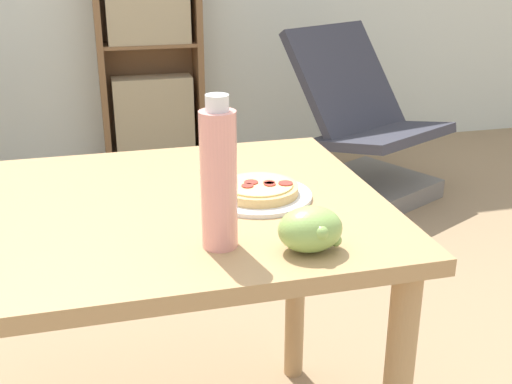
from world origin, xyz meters
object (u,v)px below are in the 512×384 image
object	(u,v)px
pizza_on_plate	(259,192)
bookshelf	(150,55)
grape_bunch	(310,230)
lounge_chair_far	(366,144)
drink_bottle	(219,178)

from	to	relation	value
pizza_on_plate	bookshelf	xyz separation A→B (m)	(0.01, 2.60, -0.11)
pizza_on_plate	grape_bunch	size ratio (longest dim) A/B	1.96
pizza_on_plate	lounge_chair_far	size ratio (longest dim) A/B	0.25
pizza_on_plate	grape_bunch	bearing A→B (deg)	-84.72
drink_bottle	bookshelf	bearing A→B (deg)	87.07
pizza_on_plate	bookshelf	size ratio (longest dim) A/B	0.16
lounge_chair_far	bookshelf	xyz separation A→B (m)	(-1.04, 0.83, 0.39)
grape_bunch	bookshelf	distance (m)	2.88
pizza_on_plate	grape_bunch	xyz separation A→B (m)	(0.03, -0.27, 0.03)
pizza_on_plate	grape_bunch	distance (m)	0.28
lounge_chair_far	bookshelf	size ratio (longest dim) A/B	0.65
grape_bunch	lounge_chair_far	bearing A→B (deg)	63.14
lounge_chair_far	drink_bottle	bearing A→B (deg)	-147.99
pizza_on_plate	lounge_chair_far	xyz separation A→B (m)	(1.06, 1.77, -0.50)
pizza_on_plate	drink_bottle	size ratio (longest dim) A/B	0.83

